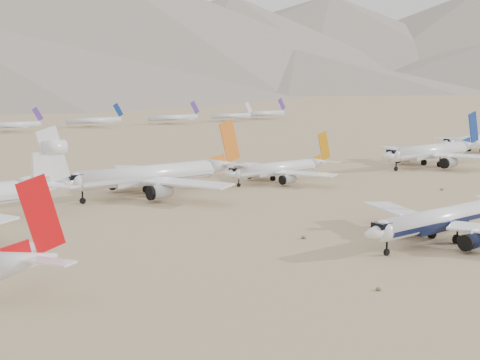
{
  "coord_description": "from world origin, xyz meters",
  "views": [
    {
      "loc": [
        -117.33,
        -74.06,
        29.93
      ],
      "look_at": [
        -22.09,
        43.92,
        7.0
      ],
      "focal_mm": 50.0,
      "sensor_mm": 36.0,
      "label": 1
    }
  ],
  "objects": [
    {
      "name": "ground",
      "position": [
        0.0,
        0.0,
        0.0
      ],
      "size": [
        7000.0,
        7000.0,
        0.0
      ],
      "primitive_type": "plane",
      "color": "#83674C",
      "rests_on": "ground"
    },
    {
      "name": "row2_navy_widebody",
      "position": [
        79.9,
        63.19,
        5.13
      ],
      "size": [
        51.65,
        50.51,
        18.37
      ],
      "color": "white",
      "rests_on": "ground"
    },
    {
      "name": "row2_orange_tail",
      "position": [
        -26.25,
        73.93,
        5.27
      ],
      "size": [
        52.69,
        51.55,
        18.8
      ],
      "color": "white",
      "rests_on": "ground"
    },
    {
      "name": "foothills",
      "position": [
        526.68,
        1100.0,
        67.15
      ],
      "size": [
        4637.5,
        1395.0,
        155.0
      ],
      "color": "slate",
      "rests_on": "ground"
    },
    {
      "name": "row2_gold_tail",
      "position": [
        14.06,
        70.0,
        3.93
      ],
      "size": [
        39.47,
        38.61,
        14.05
      ],
      "color": "white",
      "rests_on": "ground"
    },
    {
      "name": "row2_blue_far",
      "position": [
        133.38,
        79.59,
        4.64
      ],
      "size": [
        46.88,
        45.84,
        16.66
      ],
      "color": "white",
      "rests_on": "ground"
    },
    {
      "name": "main_airliner",
      "position": [
        -10.44,
        -3.29,
        4.27
      ],
      "size": [
        44.01,
        42.99,
        15.53
      ],
      "color": "white",
      "rests_on": "ground"
    }
  ]
}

